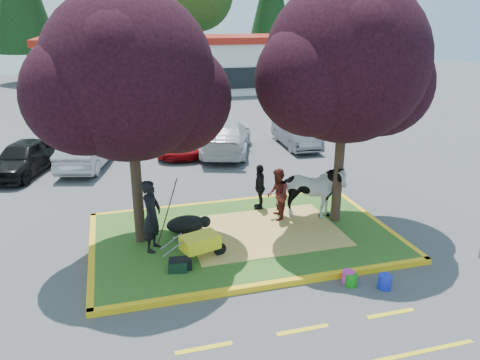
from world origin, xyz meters
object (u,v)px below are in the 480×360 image
object	(u,v)px
wheelbarrow	(201,242)
bucket_pink	(348,277)
car_silver	(88,150)
bucket_blue	(385,282)
car_black	(23,158)
handler	(152,216)
calf	(186,224)
cow	(310,192)
bucket_green	(351,280)

from	to	relation	value
wheelbarrow	bucket_pink	xyz separation A→B (m)	(3.12, -1.86, -0.43)
car_silver	wheelbarrow	bearing A→B (deg)	122.55
bucket_blue	car_black	bearing A→B (deg)	129.32
wheelbarrow	car_silver	distance (m)	9.66
handler	car_silver	distance (m)	8.63
calf	car_black	xyz separation A→B (m)	(-5.20, 7.27, 0.28)
handler	car_black	bearing A→B (deg)	54.24
cow	car_black	bearing A→B (deg)	70.14
calf	wheelbarrow	bearing A→B (deg)	-80.62
cow	wheelbarrow	size ratio (longest dim) A/B	1.20
handler	wheelbarrow	distance (m)	1.44
bucket_green	bucket_blue	distance (m)	0.76
cow	wheelbarrow	world-z (taller)	cow
calf	bucket_blue	world-z (taller)	calf
cow	bucket_blue	bearing A→B (deg)	-156.79
bucket_green	bucket_pink	size ratio (longest dim) A/B	0.95
wheelbarrow	bucket_blue	distance (m)	4.48
car_silver	bucket_blue	bearing A→B (deg)	135.41
handler	bucket_green	world-z (taller)	handler
wheelbarrow	car_black	world-z (taller)	car_black
calf	car_black	size ratio (longest dim) A/B	0.28
car_black	bucket_pink	bearing A→B (deg)	-32.05
bucket_blue	car_silver	bearing A→B (deg)	120.26
handler	car_silver	size ratio (longest dim) A/B	0.45
bucket_pink	car_black	xyz separation A→B (m)	(-8.43, 10.72, 0.51)
bucket_pink	car_silver	world-z (taller)	car_silver
cow	bucket_pink	bearing A→B (deg)	-168.27
bucket_pink	bucket_blue	distance (m)	0.82
cow	car_silver	bearing A→B (deg)	59.76
calf	bucket_blue	size ratio (longest dim) A/B	3.28
bucket_pink	car_silver	xyz separation A→B (m)	(-6.01, 11.07, 0.55)
cow	car_silver	world-z (taller)	cow
bucket_blue	calf	bearing A→B (deg)	135.38
car_black	car_silver	xyz separation A→B (m)	(2.42, 0.35, 0.03)
cow	car_black	world-z (taller)	cow
bucket_pink	car_silver	bearing A→B (deg)	118.48
handler	wheelbarrow	size ratio (longest dim) A/B	1.15
bucket_green	bucket_pink	distance (m)	0.12
car_black	wheelbarrow	bearing A→B (deg)	-39.29
handler	bucket_green	distance (m)	5.14
car_black	car_silver	bearing A→B (deg)	28.09
wheelbarrow	car_black	size ratio (longest dim) A/B	0.42
calf	bucket_pink	distance (m)	4.72
cow	bucket_green	xyz separation A→B (m)	(-0.46, -3.48, -0.84)
bucket_blue	handler	bearing A→B (deg)	147.99
car_black	handler	bearing A→B (deg)	-42.67
bucket_pink	car_silver	distance (m)	12.61
bucket_green	car_silver	bearing A→B (deg)	118.30
cow	car_black	xyz separation A→B (m)	(-8.90, 7.36, -0.32)
bucket_blue	wheelbarrow	bearing A→B (deg)	149.09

